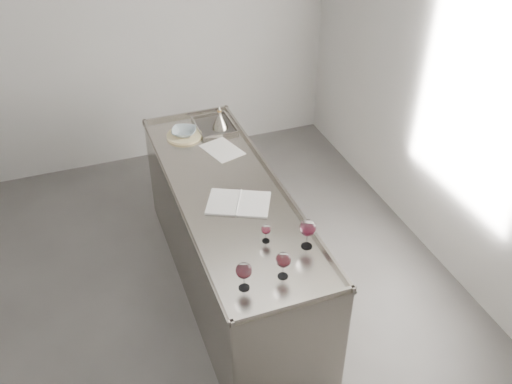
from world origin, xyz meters
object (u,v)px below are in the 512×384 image
object	(u,v)px
wine_glass_right	(308,229)
wine_funnel	(220,121)
wine_glass_left	(244,271)
wine_glass_small	(266,230)
notebook	(239,203)
ceramic_bowl	(184,132)
wine_glass_middle	(283,260)
counter	(230,240)

from	to	relation	value
wine_glass_right	wine_funnel	bearing A→B (deg)	92.16
wine_glass_left	wine_glass_small	bearing A→B (deg)	52.20
notebook	ceramic_bowl	size ratio (longest dim) A/B	2.58
wine_glass_left	notebook	bearing A→B (deg)	73.47
wine_funnel	notebook	bearing A→B (deg)	-100.48
wine_glass_middle	wine_glass_small	bearing A→B (deg)	86.43
wine_glass_middle	wine_funnel	xyz separation A→B (m)	(0.18, 1.83, -0.06)
ceramic_bowl	wine_funnel	xyz separation A→B (m)	(0.32, 0.03, 0.02)
wine_glass_left	wine_glass_right	world-z (taller)	wine_glass_right
wine_glass_middle	wine_funnel	distance (m)	1.84
wine_glass_small	notebook	size ratio (longest dim) A/B	0.25
wine_glass_small	notebook	distance (m)	0.44
wine_glass_small	wine_funnel	world-z (taller)	wine_funnel
wine_glass_left	notebook	distance (m)	0.82
ceramic_bowl	wine_glass_middle	bearing A→B (deg)	-85.61
wine_glass_left	wine_funnel	world-z (taller)	wine_funnel
wine_glass_left	ceramic_bowl	xyz separation A→B (m)	(0.11, 1.80, -0.09)
ceramic_bowl	wine_funnel	bearing A→B (deg)	5.90
wine_glass_small	ceramic_bowl	bearing A→B (deg)	96.19
wine_glass_left	counter	bearing A→B (deg)	77.43
wine_glass_right	wine_glass_small	xyz separation A→B (m)	(-0.22, 0.14, -0.05)
counter	notebook	distance (m)	0.51
wine_glass_middle	wine_glass_right	bearing A→B (deg)	39.03
wine_glass_middle	ceramic_bowl	distance (m)	1.80
notebook	wine_funnel	bearing A→B (deg)	105.78
wine_glass_left	wine_glass_middle	size ratio (longest dim) A/B	1.04
wine_glass_middle	notebook	distance (m)	0.78
counter	wine_glass_small	xyz separation A→B (m)	(0.05, -0.61, 0.56)
wine_glass_left	wine_glass_small	xyz separation A→B (m)	(0.27, 0.34, -0.04)
wine_glass_left	wine_glass_right	xyz separation A→B (m)	(0.49, 0.21, 0.01)
wine_glass_right	wine_glass_small	world-z (taller)	wine_glass_right
counter	notebook	bearing A→B (deg)	-84.42
ceramic_bowl	wine_glass_right	bearing A→B (deg)	-76.61
counter	ceramic_bowl	world-z (taller)	ceramic_bowl
wine_glass_middle	ceramic_bowl	xyz separation A→B (m)	(-0.14, 1.79, -0.08)
wine_glass_small	wine_glass_left	bearing A→B (deg)	-127.80
wine_funnel	wine_glass_left	bearing A→B (deg)	-103.08
wine_glass_small	wine_glass_middle	bearing A→B (deg)	-93.57
ceramic_bowl	wine_glass_left	bearing A→B (deg)	-93.43
wine_glass_middle	ceramic_bowl	world-z (taller)	wine_glass_middle
wine_glass_small	ceramic_bowl	distance (m)	1.47
wine_glass_left	ceramic_bowl	bearing A→B (deg)	86.57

